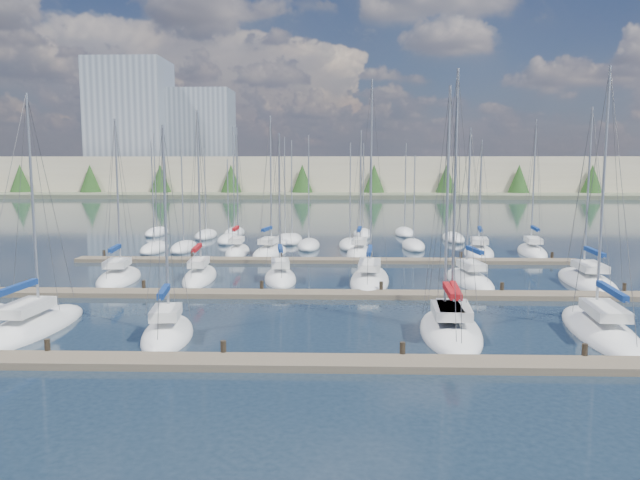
{
  "coord_description": "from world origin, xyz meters",
  "views": [
    {
      "loc": [
        1.14,
        -24.02,
        8.82
      ],
      "look_at": [
        0.0,
        14.0,
        4.0
      ],
      "focal_mm": 35.0,
      "sensor_mm": 36.0,
      "label": 1
    }
  ],
  "objects_px": {
    "sailboat_o": "(270,252)",
    "sailboat_c": "(168,334)",
    "sailboat_m": "(587,281)",
    "sailboat_n": "(238,251)",
    "sailboat_k": "(370,279)",
    "sailboat_d": "(446,331)",
    "sailboat_p": "(360,253)",
    "sailboat_b": "(31,328)",
    "sailboat_i": "(200,277)",
    "sailboat_h": "(119,278)",
    "sailboat_l": "(469,280)",
    "sailboat_j": "(280,278)",
    "sailboat_q": "(479,252)",
    "sailboat_r": "(532,251)",
    "sailboat_f": "(601,330)",
    "sailboat_e": "(452,330)"
  },
  "relations": [
    {
      "from": "sailboat_o",
      "to": "sailboat_j",
      "type": "height_order",
      "value": "sailboat_o"
    },
    {
      "from": "sailboat_o",
      "to": "sailboat_b",
      "type": "height_order",
      "value": "sailboat_o"
    },
    {
      "from": "sailboat_f",
      "to": "sailboat_c",
      "type": "distance_m",
      "value": 22.16
    },
    {
      "from": "sailboat_l",
      "to": "sailboat_e",
      "type": "height_order",
      "value": "sailboat_e"
    },
    {
      "from": "sailboat_k",
      "to": "sailboat_j",
      "type": "relative_size",
      "value": 1.33
    },
    {
      "from": "sailboat_d",
      "to": "sailboat_c",
      "type": "height_order",
      "value": "sailboat_d"
    },
    {
      "from": "sailboat_h",
      "to": "sailboat_k",
      "type": "relative_size",
      "value": 0.82
    },
    {
      "from": "sailboat_q",
      "to": "sailboat_e",
      "type": "height_order",
      "value": "sailboat_e"
    },
    {
      "from": "sailboat_i",
      "to": "sailboat_e",
      "type": "xyz_separation_m",
      "value": [
        16.32,
        -14.49,
        -0.02
      ]
    },
    {
      "from": "sailboat_o",
      "to": "sailboat_d",
      "type": "height_order",
      "value": "sailboat_o"
    },
    {
      "from": "sailboat_l",
      "to": "sailboat_p",
      "type": "xyz_separation_m",
      "value": [
        -7.57,
        13.45,
        0.01
      ]
    },
    {
      "from": "sailboat_b",
      "to": "sailboat_p",
      "type": "relative_size",
      "value": 1.05
    },
    {
      "from": "sailboat_d",
      "to": "sailboat_k",
      "type": "bearing_deg",
      "value": 105.59
    },
    {
      "from": "sailboat_k",
      "to": "sailboat_c",
      "type": "bearing_deg",
      "value": -121.58
    },
    {
      "from": "sailboat_p",
      "to": "sailboat_i",
      "type": "bearing_deg",
      "value": -128.39
    },
    {
      "from": "sailboat_r",
      "to": "sailboat_i",
      "type": "xyz_separation_m",
      "value": [
        -29.08,
        -14.04,
        0.0
      ]
    },
    {
      "from": "sailboat_h",
      "to": "sailboat_i",
      "type": "height_order",
      "value": "sailboat_i"
    },
    {
      "from": "sailboat_p",
      "to": "sailboat_n",
      "type": "distance_m",
      "value": 11.72
    },
    {
      "from": "sailboat_o",
      "to": "sailboat_c",
      "type": "xyz_separation_m",
      "value": [
        -2.05,
        -28.37,
        -0.01
      ]
    },
    {
      "from": "sailboat_o",
      "to": "sailboat_l",
      "type": "relative_size",
      "value": 1.16
    },
    {
      "from": "sailboat_l",
      "to": "sailboat_n",
      "type": "relative_size",
      "value": 0.94
    },
    {
      "from": "sailboat_b",
      "to": "sailboat_k",
      "type": "bearing_deg",
      "value": 41.12
    },
    {
      "from": "sailboat_q",
      "to": "sailboat_c",
      "type": "bearing_deg",
      "value": -118.3
    },
    {
      "from": "sailboat_j",
      "to": "sailboat_m",
      "type": "bearing_deg",
      "value": -8.58
    },
    {
      "from": "sailboat_l",
      "to": "sailboat_j",
      "type": "bearing_deg",
      "value": 170.97
    },
    {
      "from": "sailboat_m",
      "to": "sailboat_r",
      "type": "bearing_deg",
      "value": 91.29
    },
    {
      "from": "sailboat_l",
      "to": "sailboat_c",
      "type": "bearing_deg",
      "value": -148.13
    },
    {
      "from": "sailboat_l",
      "to": "sailboat_p",
      "type": "height_order",
      "value": "sailboat_p"
    },
    {
      "from": "sailboat_p",
      "to": "sailboat_i",
      "type": "height_order",
      "value": "sailboat_i"
    },
    {
      "from": "sailboat_o",
      "to": "sailboat_c",
      "type": "distance_m",
      "value": 28.44
    },
    {
      "from": "sailboat_h",
      "to": "sailboat_r",
      "type": "bearing_deg",
      "value": 16.43
    },
    {
      "from": "sailboat_j",
      "to": "sailboat_i",
      "type": "distance_m",
      "value": 6.11
    },
    {
      "from": "sailboat_k",
      "to": "sailboat_p",
      "type": "bearing_deg",
      "value": 95.93
    },
    {
      "from": "sailboat_p",
      "to": "sailboat_d",
      "type": "bearing_deg",
      "value": -76.9
    },
    {
      "from": "sailboat_i",
      "to": "sailboat_e",
      "type": "bearing_deg",
      "value": -45.46
    },
    {
      "from": "sailboat_b",
      "to": "sailboat_n",
      "type": "xyz_separation_m",
      "value": [
        6.37,
        27.64,
        0.03
      ]
    },
    {
      "from": "sailboat_f",
      "to": "sailboat_e",
      "type": "relative_size",
      "value": 1.01
    },
    {
      "from": "sailboat_q",
      "to": "sailboat_p",
      "type": "height_order",
      "value": "sailboat_p"
    },
    {
      "from": "sailboat_r",
      "to": "sailboat_l",
      "type": "bearing_deg",
      "value": -115.01
    },
    {
      "from": "sailboat_o",
      "to": "sailboat_e",
      "type": "height_order",
      "value": "sailboat_e"
    },
    {
      "from": "sailboat_b",
      "to": "sailboat_i",
      "type": "height_order",
      "value": "sailboat_i"
    },
    {
      "from": "sailboat_h",
      "to": "sailboat_f",
      "type": "relative_size",
      "value": 0.88
    },
    {
      "from": "sailboat_m",
      "to": "sailboat_n",
      "type": "distance_m",
      "value": 31.05
    },
    {
      "from": "sailboat_i",
      "to": "sailboat_f",
      "type": "bearing_deg",
      "value": -34.6
    },
    {
      "from": "sailboat_j",
      "to": "sailboat_e",
      "type": "height_order",
      "value": "sailboat_e"
    },
    {
      "from": "sailboat_h",
      "to": "sailboat_m",
      "type": "bearing_deg",
      "value": -6.76
    },
    {
      "from": "sailboat_l",
      "to": "sailboat_m",
      "type": "bearing_deg",
      "value": -8.96
    },
    {
      "from": "sailboat_o",
      "to": "sailboat_n",
      "type": "bearing_deg",
      "value": -175.42
    },
    {
      "from": "sailboat_c",
      "to": "sailboat_k",
      "type": "relative_size",
      "value": 0.73
    },
    {
      "from": "sailboat_c",
      "to": "sailboat_f",
      "type": "bearing_deg",
      "value": -4.31
    }
  ]
}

